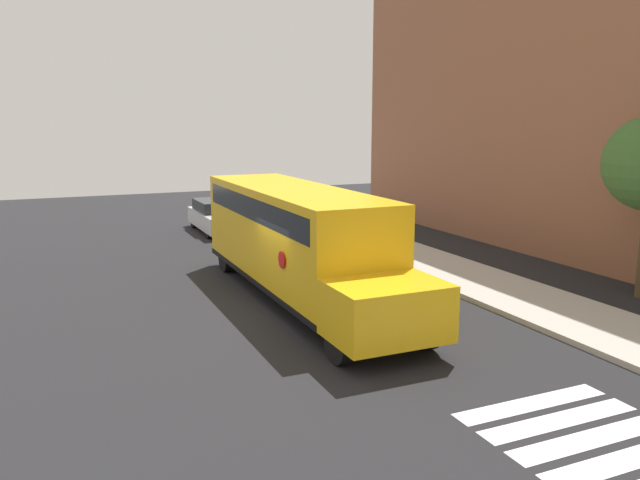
# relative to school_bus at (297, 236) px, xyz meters

# --- Properties ---
(ground_plane) EXTENTS (60.00, 60.00, 0.00)m
(ground_plane) POSITION_rel_school_bus_xyz_m (1.43, -0.69, -1.83)
(ground_plane) COLOR black
(sidewalk_strip) EXTENTS (44.00, 3.00, 0.15)m
(sidewalk_strip) POSITION_rel_school_bus_xyz_m (1.43, 5.81, -1.76)
(sidewalk_strip) COLOR #B2ADA3
(sidewalk_strip) RESTS_ON ground
(crosswalk_stripes) EXTENTS (4.00, 3.20, 0.01)m
(crosswalk_stripes) POSITION_rel_school_bus_xyz_m (10.08, 1.31, -1.83)
(crosswalk_stripes) COLOR white
(crosswalk_stripes) RESTS_ON ground
(school_bus) EXTENTS (11.23, 2.57, 3.20)m
(school_bus) POSITION_rel_school_bus_xyz_m (0.00, 0.00, 0.00)
(school_bus) COLOR yellow
(school_bus) RESTS_ON ground
(parked_car) EXTENTS (4.53, 1.72, 1.45)m
(parked_car) POSITION_rel_school_bus_xyz_m (-11.65, 0.59, -1.11)
(parked_car) COLOR silver
(parked_car) RESTS_ON ground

